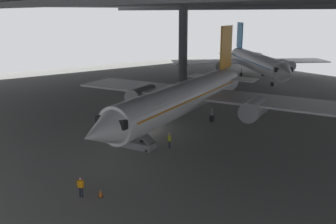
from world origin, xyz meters
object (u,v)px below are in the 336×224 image
airplane_distant (256,62)px  crew_worker_by_stairs (169,140)px  airplane_main (187,96)px  traffic_cone_orange (100,193)px  boarding_stairs (137,141)px  crew_worker_near_nose (81,186)px

airplane_distant → crew_worker_by_stairs: bearing=-59.3°
airplane_main → traffic_cone_orange: airplane_main is taller
boarding_stairs → airplane_distant: (-21.62, 42.73, 2.66)m
airplane_distant → traffic_cone_orange: 58.61m
crew_worker_near_nose → airplane_distant: size_ratio=0.05×
boarding_stairs → crew_worker_by_stairs: boarding_stairs is taller
crew_worker_by_stairs → traffic_cone_orange: bearing=-62.6°
crew_worker_by_stairs → traffic_cone_orange: (5.42, -10.46, -0.67)m
crew_worker_near_nose → crew_worker_by_stairs: bearing=111.5°
boarding_stairs → traffic_cone_orange: 11.05m
airplane_main → boarding_stairs: bearing=-69.0°
crew_worker_by_stairs → airplane_distant: (-23.89, 40.20, 2.44)m
boarding_stairs → airplane_main: bearing=111.0°
boarding_stairs → crew_worker_by_stairs: 3.40m
airplane_main → airplane_distant: 37.65m
airplane_main → boarding_stairs: size_ratio=7.51×
crew_worker_near_nose → traffic_cone_orange: crew_worker_near_nose is taller
crew_worker_near_nose → traffic_cone_orange: (0.82, 1.20, -0.62)m
airplane_distant → traffic_cone_orange: (29.31, -50.66, -3.10)m
crew_worker_near_nose → crew_worker_by_stairs: crew_worker_by_stairs is taller
airplane_main → crew_worker_by_stairs: bearing=-50.0°
boarding_stairs → traffic_cone_orange: bearing=-45.9°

